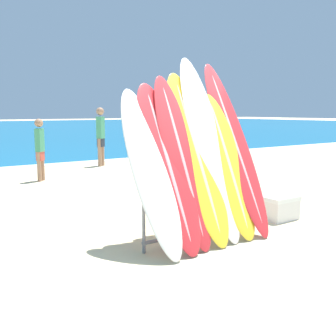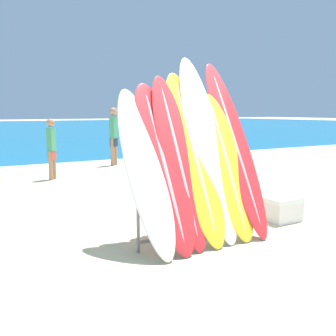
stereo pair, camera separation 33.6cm
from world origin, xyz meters
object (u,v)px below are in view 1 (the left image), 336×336
Objects in this scene: person_near_water at (40,147)px; surfboard_slot_0 at (150,170)px; surfboard_slot_5 at (228,164)px; surfboard_slot_3 at (197,155)px; surfboard_slot_6 at (235,145)px; cooler_box at (280,207)px; person_far_left at (101,134)px; surfboard_rack at (202,206)px; surfboard_slot_2 at (182,159)px; surfboard_slot_4 at (209,146)px; surfboard_slot_1 at (168,164)px.

surfboard_slot_0 is at bearing -137.91° from person_near_water.
surfboard_slot_3 is at bearing 170.84° from surfboard_slot_5.
person_near_water is (-1.20, 5.47, -0.38)m from surfboard_slot_6.
cooler_box is at bearing -4.33° from surfboard_slot_6.
surfboard_slot_5 reaches higher than person_far_left.
surfboard_slot_3 is at bearing 4.57° from surfboard_slot_0.
person_far_left is (1.83, 7.26, 0.52)m from surfboard_rack.
surfboard_rack is 0.83× the size of surfboard_slot_2.
cooler_box is (1.16, 0.06, -0.78)m from surfboard_slot_5.
surfboard_slot_0 is 7.65m from person_far_left.
person_far_left is (1.60, 7.10, -0.24)m from surfboard_slot_4.
surfboard_slot_0 is at bearing -175.14° from surfboard_slot_2.
surfboard_slot_5 is (1.22, -0.02, -0.03)m from surfboard_slot_0.
person_near_water is at bearing 97.35° from surfboard_slot_4.
surfboard_slot_0 is at bearing -178.89° from cooler_box.
surfboard_slot_5 is 5.68m from person_near_water.
surfboard_slot_1 is 2.28m from cooler_box.
surfboard_slot_4 is at bearing 5.87° from surfboard_slot_0.
person_near_water reaches higher than surfboard_rack.
surfboard_slot_3 reaches higher than surfboard_rack.
surfboard_slot_3 is 0.73m from surfboard_slot_6.
surfboard_rack is 0.81× the size of surfboard_slot_3.
surfboard_rack is 5.67m from person_near_water.
surfboard_slot_1 is 1.37× the size of person_near_water.
surfboard_slot_2 is (-0.26, 0.10, 0.63)m from surfboard_rack.
person_far_left is (1.36, 7.22, 0.01)m from surfboard_slot_5.
surfboard_slot_0 is 1.01m from surfboard_slot_4.
surfboard_slot_6 reaches higher than person_far_left.
surfboard_slot_3 is 0.26m from surfboard_slot_4.
surfboard_slot_5 is at bearing 4.75° from surfboard_rack.
person_far_left is 7.20m from cooler_box.
surfboard_slot_6 is 5.61m from person_near_water.
surfboard_slot_2 is 0.89× the size of surfboard_slot_4.
surfboard_slot_0 is at bearing -174.13° from surfboard_slot_4.
surfboard_slot_2 reaches higher than surfboard_slot_0.
surfboard_slot_3 is 1.47× the size of person_near_water.
surfboard_slot_4 is (0.98, 0.10, 0.23)m from surfboard_slot_0.
surfboard_slot_6 is at bearing 4.50° from surfboard_slot_0.
surfboard_rack is 0.75× the size of surfboard_slot_6.
surfboard_slot_3 is at bearing 4.02° from surfboard_slot_2.
surfboard_slot_2 reaches higher than person_far_left.
surfboard_slot_6 reaches higher than surfboard_slot_3.
cooler_box is at bearing -0.46° from surfboard_slot_3.
person_far_left is (2.09, 7.16, -0.10)m from surfboard_slot_2.
surfboard_slot_3 reaches higher than surfboard_slot_0.
person_far_left is at bearing -10.08° from person_near_water.
surfboard_slot_6 is (0.72, 0.17, 0.74)m from surfboard_rack.
person_near_water is (-0.47, 5.52, -0.29)m from surfboard_slot_3.
surfboard_slot_4 is 1.36× the size of person_far_left.
surfboard_slot_1 is at bearing 177.30° from surfboard_slot_5.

